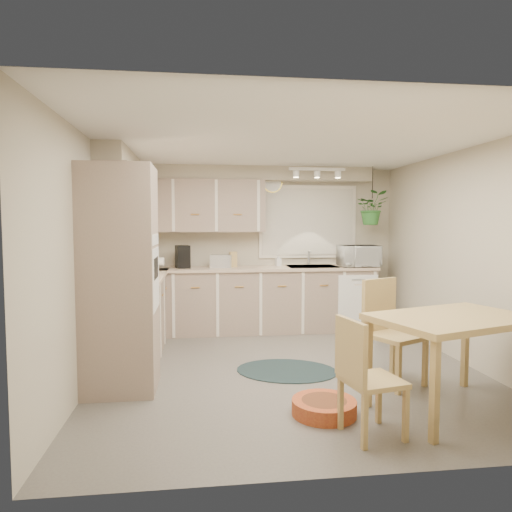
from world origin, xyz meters
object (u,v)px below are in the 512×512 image
Objects in this scene: chair_left at (373,377)px; pet_bed at (324,407)px; microwave at (359,254)px; braided_rug at (287,370)px; dining_table at (452,363)px; chair_back at (396,333)px.

chair_left is 0.61m from pet_bed.
braided_rug is at bearing -130.96° from microwave.
pet_bed is (-1.08, 0.05, -0.34)m from dining_table.
microwave reaches higher than chair_left.
chair_back is (0.63, 1.01, 0.07)m from chair_left.
microwave reaches higher than dining_table.
braided_rug is at bearing 94.76° from pet_bed.
braided_rug is (-0.35, 1.54, -0.44)m from chair_left.
chair_left is at bearing -156.85° from dining_table.
pet_bed reaches higher than braided_rug.
dining_table is 1.45× the size of chair_left.
microwave is at bearing -127.29° from chair_back.
pet_bed is (-0.25, 0.40, -0.38)m from chair_left.
chair_back is 1.91× the size of pet_bed.
braided_rug is 1.91× the size of microwave.
chair_back reaches higher than dining_table.
microwave is (0.43, 2.27, 0.62)m from chair_back.
pet_bed is at bearing -85.24° from braided_rug.
dining_table is 0.69m from chair_back.
chair_back is at bearing -102.82° from microwave.
dining_table is 0.90m from chair_left.
pet_bed is (0.09, -1.14, 0.06)m from braided_rug.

